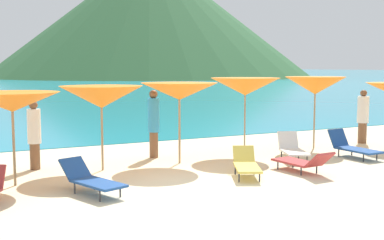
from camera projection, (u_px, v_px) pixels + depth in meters
name	position (u px, v px, depth m)	size (l,w,h in m)	color
ground_plane	(77.00, 137.00, 19.48)	(50.00, 100.00, 0.30)	beige
headland_hill	(150.00, 15.00, 127.85)	(81.29, 81.29, 31.39)	#2D5B33
umbrella_2	(12.00, 102.00, 10.64)	(2.15, 2.15, 2.02)	#9E7F59
umbrella_3	(101.00, 97.00, 12.26)	(2.16, 2.16, 2.09)	#9E7F59
umbrella_4	(179.00, 91.00, 13.17)	(2.06, 2.06, 2.13)	#9E7F59
umbrella_5	(245.00, 87.00, 14.49)	(2.21, 2.21, 2.23)	#9E7F59
umbrella_6	(315.00, 86.00, 15.60)	(1.96, 1.96, 2.24)	#9E7F59
lounge_chair_0	(246.00, 164.00, 11.69)	(1.10, 1.53, 0.63)	#D8BF4C
lounge_chair_3	(91.00, 179.00, 10.12)	(1.06, 1.75, 0.64)	#1E478C
lounge_chair_5	(303.00, 161.00, 12.13)	(0.72, 1.64, 0.60)	#A53333
lounge_chair_6	(353.00, 147.00, 14.21)	(0.66, 1.61, 0.74)	#1E478C
lounge_chair_7	(292.00, 148.00, 13.76)	(1.00, 1.42, 0.73)	white
beachgoer_0	(363.00, 115.00, 16.82)	(0.38, 0.38, 1.79)	brown
beachgoer_1	(34.00, 133.00, 12.45)	(0.33, 0.33, 1.72)	brown
beachgoer_2	(154.00, 121.00, 14.07)	(0.32, 0.32, 1.91)	brown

